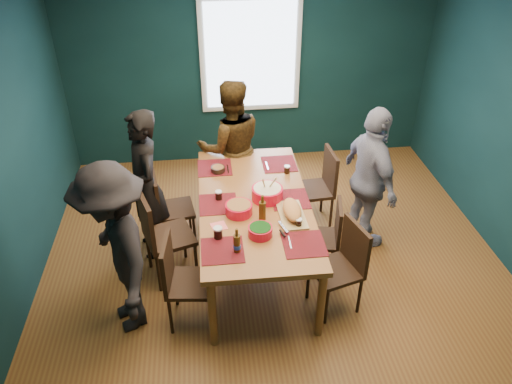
# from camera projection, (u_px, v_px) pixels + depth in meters

# --- Properties ---
(room) EXTENTS (5.01, 5.01, 2.71)m
(room) POSITION_uv_depth(u_px,v_px,m) (274.00, 144.00, 4.91)
(room) COLOR brown
(room) RESTS_ON ground
(dining_table) EXTENTS (1.13, 2.22, 0.84)m
(dining_table) POSITION_uv_depth(u_px,v_px,m) (254.00, 208.00, 5.05)
(dining_table) COLOR brown
(dining_table) RESTS_ON floor
(chair_left_far) EXTENTS (0.46, 0.46, 0.90)m
(chair_left_far) POSITION_uv_depth(u_px,v_px,m) (167.00, 204.00, 5.53)
(chair_left_far) COLOR black
(chair_left_far) RESTS_ON floor
(chair_left_mid) EXTENTS (0.58, 0.58, 1.02)m
(chair_left_mid) POSITION_uv_depth(u_px,v_px,m) (159.00, 231.00, 5.00)
(chair_left_mid) COLOR black
(chair_left_mid) RESTS_ON floor
(chair_left_near) EXTENTS (0.47, 0.47, 0.94)m
(chair_left_near) POSITION_uv_depth(u_px,v_px,m) (180.00, 276.00, 4.53)
(chair_left_near) COLOR black
(chair_left_near) RESTS_ON floor
(chair_right_far) EXTENTS (0.46, 0.46, 0.95)m
(chair_right_far) POSITION_uv_depth(u_px,v_px,m) (321.00, 182.00, 5.85)
(chair_right_far) COLOR black
(chair_right_far) RESTS_ON floor
(chair_right_mid) EXTENTS (0.45, 0.45, 0.84)m
(chair_right_mid) POSITION_uv_depth(u_px,v_px,m) (328.00, 233.00, 5.15)
(chair_right_mid) COLOR black
(chair_right_mid) RESTS_ON floor
(chair_right_near) EXTENTS (0.53, 0.53, 0.94)m
(chair_right_near) POSITION_uv_depth(u_px,v_px,m) (345.00, 261.00, 4.71)
(chair_right_near) COLOR black
(chair_right_near) RESTS_ON floor
(person_far_left) EXTENTS (0.56, 0.70, 1.69)m
(person_far_left) POSITION_uv_depth(u_px,v_px,m) (146.00, 186.00, 5.25)
(person_far_left) COLOR black
(person_far_left) RESTS_ON floor
(person_back) EXTENTS (0.88, 0.72, 1.68)m
(person_back) POSITION_uv_depth(u_px,v_px,m) (231.00, 147.00, 5.98)
(person_back) COLOR black
(person_back) RESTS_ON floor
(person_right) EXTENTS (0.59, 1.03, 1.66)m
(person_right) POSITION_uv_depth(u_px,v_px,m) (370.00, 180.00, 5.37)
(person_right) COLOR silver
(person_right) RESTS_ON floor
(person_near_left) EXTENTS (0.98, 1.26, 1.71)m
(person_near_left) POSITION_uv_depth(u_px,v_px,m) (117.00, 251.00, 4.35)
(person_near_left) COLOR black
(person_near_left) RESTS_ON floor
(bowl_salad) EXTENTS (0.26, 0.26, 0.11)m
(bowl_salad) POSITION_uv_depth(u_px,v_px,m) (239.00, 209.00, 4.81)
(bowl_salad) COLOR red
(bowl_salad) RESTS_ON dining_table
(bowl_dumpling) EXTENTS (0.32, 0.32, 0.29)m
(bowl_dumpling) POSITION_uv_depth(u_px,v_px,m) (267.00, 193.00, 5.02)
(bowl_dumpling) COLOR red
(bowl_dumpling) RESTS_ON dining_table
(bowl_herbs) EXTENTS (0.22, 0.22, 0.10)m
(bowl_herbs) POSITION_uv_depth(u_px,v_px,m) (260.00, 231.00, 4.53)
(bowl_herbs) COLOR red
(bowl_herbs) RESTS_ON dining_table
(cutting_board) EXTENTS (0.29, 0.59, 0.13)m
(cutting_board) POSITION_uv_depth(u_px,v_px,m) (292.00, 211.00, 4.78)
(cutting_board) COLOR tan
(cutting_board) RESTS_ON dining_table
(small_bowl) EXTENTS (0.15, 0.15, 0.06)m
(small_bowl) POSITION_uv_depth(u_px,v_px,m) (218.00, 169.00, 5.48)
(small_bowl) COLOR black
(small_bowl) RESTS_ON dining_table
(beer_bottle_a) EXTENTS (0.07, 0.07, 0.25)m
(beer_bottle_a) POSITION_uv_depth(u_px,v_px,m) (237.00, 244.00, 4.32)
(beer_bottle_a) COLOR #41290B
(beer_bottle_a) RESTS_ON dining_table
(beer_bottle_b) EXTENTS (0.07, 0.07, 0.27)m
(beer_bottle_b) POSITION_uv_depth(u_px,v_px,m) (262.00, 210.00, 4.71)
(beer_bottle_b) COLOR #41290B
(beer_bottle_b) RESTS_ON dining_table
(cola_glass_a) EXTENTS (0.08, 0.08, 0.12)m
(cola_glass_a) POSITION_uv_depth(u_px,v_px,m) (218.00, 232.00, 4.49)
(cola_glass_a) COLOR black
(cola_glass_a) RESTS_ON dining_table
(cola_glass_b) EXTENTS (0.06, 0.06, 0.09)m
(cola_glass_b) POSITION_uv_depth(u_px,v_px,m) (299.00, 222.00, 4.64)
(cola_glass_b) COLOR black
(cola_glass_b) RESTS_ON dining_table
(cola_glass_c) EXTENTS (0.06, 0.06, 0.09)m
(cola_glass_c) POSITION_uv_depth(u_px,v_px,m) (287.00, 169.00, 5.45)
(cola_glass_c) COLOR black
(cola_glass_c) RESTS_ON dining_table
(cola_glass_d) EXTENTS (0.07, 0.07, 0.10)m
(cola_glass_d) POSITION_uv_depth(u_px,v_px,m) (219.00, 195.00, 5.02)
(cola_glass_d) COLOR black
(cola_glass_d) RESTS_ON dining_table
(napkin_a) EXTENTS (0.14, 0.14, 0.00)m
(napkin_a) POSITION_uv_depth(u_px,v_px,m) (287.00, 199.00, 5.05)
(napkin_a) COLOR #FF6B71
(napkin_a) RESTS_ON dining_table
(napkin_b) EXTENTS (0.17, 0.17, 0.00)m
(napkin_b) POSITION_uv_depth(u_px,v_px,m) (219.00, 226.00, 4.67)
(napkin_b) COLOR #FF6B71
(napkin_b) RESTS_ON dining_table
(napkin_c) EXTENTS (0.19, 0.19, 0.00)m
(napkin_c) POSITION_uv_depth(u_px,v_px,m) (298.00, 245.00, 4.44)
(napkin_c) COLOR #FF6B71
(napkin_c) RESTS_ON dining_table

